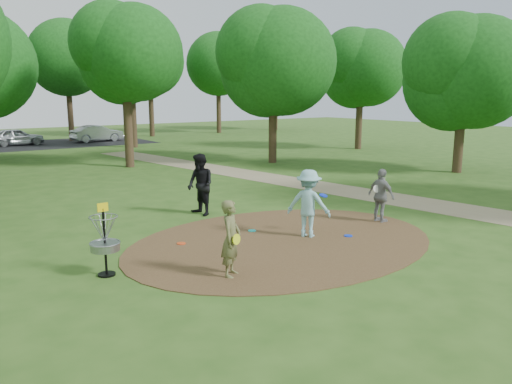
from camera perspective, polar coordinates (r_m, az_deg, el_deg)
ground at (r=12.81m, az=3.18°, el=-5.67°), size 100.00×100.00×0.00m
dirt_clearing at (r=12.81m, az=3.18°, el=-5.63°), size 8.40×8.40×0.02m
footpath at (r=18.69m, az=14.82°, el=-0.64°), size 7.55×39.89×0.01m
parking_lot at (r=40.84m, az=-22.17°, el=5.12°), size 14.00×8.00×0.01m
player_observer_with_disc at (r=10.22m, az=-2.87°, el=-5.35°), size 0.69×0.67×1.60m
player_throwing_with_disc at (r=13.07m, az=6.02°, el=-1.33°), size 1.26×1.33×1.79m
player_walking_with_disc at (r=15.45m, az=-6.38°, el=0.83°), size 0.78×0.97×1.91m
player_waiting_with_disc at (r=14.97m, az=14.12°, el=-0.41°), size 0.49×0.93×1.58m
disc_ground_cyan at (r=13.68m, az=-0.46°, el=-4.43°), size 0.22×0.22×0.02m
disc_ground_blue at (r=13.42m, az=10.49°, el=-4.94°), size 0.22×0.22×0.02m
disc_ground_red at (r=12.68m, az=-8.54°, el=-5.83°), size 0.22×0.22×0.02m
car_left at (r=40.53m, az=-25.71°, el=5.71°), size 3.80×1.69×1.27m
car_right at (r=41.48m, az=-17.70°, el=6.40°), size 4.04×1.67×1.30m
disc_golf_basket at (r=10.69m, az=-16.94°, el=-4.69°), size 0.63×0.63×1.54m
tree_ring at (r=20.00m, az=-8.95°, el=15.30°), size 37.12×45.16×9.15m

